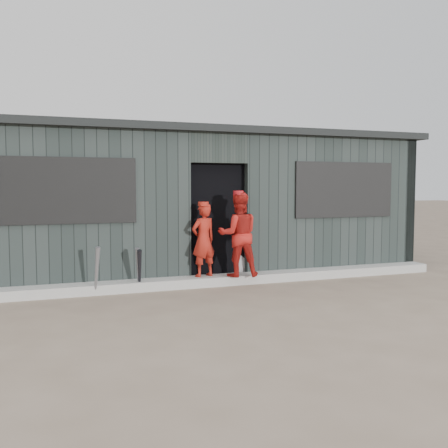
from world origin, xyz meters
name	(u,v)px	position (x,y,z in m)	size (l,w,h in m)	color
ground	(271,310)	(0.00, 0.00, 0.00)	(80.00, 80.00, 0.00)	#72604F
curb	(224,280)	(0.00, 1.82, 0.07)	(8.00, 0.36, 0.15)	#9E9D99
bat_left	(97,271)	(-2.06, 1.57, 0.38)	(0.07, 0.07, 0.77)	gray
bat_mid	(138,269)	(-1.42, 1.74, 0.35)	(0.07, 0.07, 0.69)	gray
bat_right	(140,271)	(-1.41, 1.66, 0.34)	(0.07, 0.07, 0.69)	black
player_red_left	(203,240)	(-0.34, 1.85, 0.75)	(0.43, 0.28, 1.19)	#A01E13
player_red_right	(238,234)	(0.20, 1.67, 0.83)	(0.67, 0.52, 1.37)	#AC1A15
player_grey_back	(238,242)	(0.45, 2.29, 0.64)	(0.62, 0.40, 1.27)	#A3A3A3
dugout	(194,203)	(0.00, 3.50, 1.29)	(8.30, 3.30, 2.62)	black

